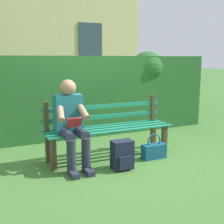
% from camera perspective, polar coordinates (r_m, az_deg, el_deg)
% --- Properties ---
extents(ground, '(60.00, 60.00, 0.00)m').
position_cam_1_polar(ground, '(4.43, -0.56, -8.84)').
color(ground, '#3D6B2D').
extents(park_bench, '(1.93, 0.48, 0.88)m').
position_cam_1_polar(park_bench, '(4.36, -0.89, -3.17)').
color(park_bench, '#4C3828').
rests_on(park_bench, ground).
extents(person_seated, '(0.44, 0.73, 1.19)m').
position_cam_1_polar(person_seated, '(3.96, -8.06, -1.78)').
color(person_seated, '#1E6672').
rests_on(person_seated, ground).
extents(hedge_backdrop, '(6.07, 0.81, 1.62)m').
position_cam_1_polar(hedge_backdrop, '(5.56, -9.61, 3.36)').
color(hedge_backdrop, '#265B28').
rests_on(hedge_backdrop, ground).
extents(backpack, '(0.28, 0.25, 0.39)m').
position_cam_1_polar(backpack, '(3.92, 2.03, -8.48)').
color(backpack, '#191E33').
rests_on(backpack, ground).
extents(handbag, '(0.37, 0.14, 0.38)m').
position_cam_1_polar(handbag, '(4.38, 8.22, -7.51)').
color(handbag, navy).
rests_on(handbag, ground).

